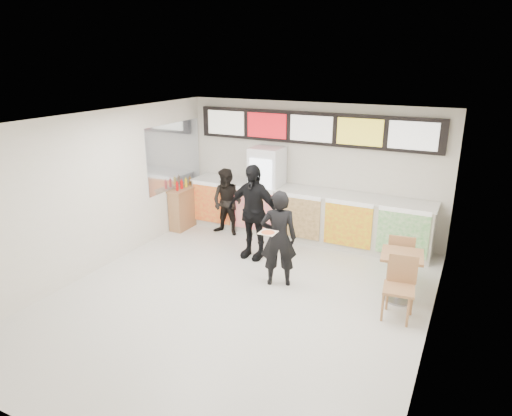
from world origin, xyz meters
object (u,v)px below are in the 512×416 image
Objects in this scene: customer_left at (227,202)px; cafe_table at (401,268)px; customer_main at (279,238)px; customer_mid at (253,212)px; condiment_ledge at (184,207)px; service_counter at (304,214)px; drinks_fridge at (267,191)px.

cafe_table is at bearing -16.96° from customer_left.
customer_left is (-2.03, 1.73, -0.11)m from customer_main.
customer_mid is 3.07m from cafe_table.
customer_main is 1.51× the size of condiment_ledge.
cafe_table is at bearing -37.91° from service_counter.
cafe_table is at bearing -13.74° from condiment_ledge.
customer_main is at bearing -80.74° from service_counter.
service_counter is 2.89m from condiment_ledge.
condiment_ledge is at bearing -51.96° from customer_main.
service_counter is 3.19× the size of cafe_table.
customer_left reaches higher than cafe_table.
customer_left is 4.31m from cafe_table.
condiment_ledge reaches higher than cafe_table.
drinks_fridge is 1.71× the size of condiment_ledge.
drinks_fridge reaches higher than cafe_table.
service_counter is 3.08m from cafe_table.
customer_mid reaches higher than condiment_ledge.
service_counter is 4.76× the size of condiment_ledge.
customer_main is at bearing -27.50° from condiment_ledge.
cafe_table is (3.36, -1.91, -0.42)m from drinks_fridge.
service_counter is at bearing 19.33° from customer_left.
customer_main is 3.62m from condiment_ledge.
service_counter is at bearing 134.74° from cafe_table.
drinks_fridge is at bearing 18.33° from condiment_ledge.
customer_left reaches higher than condiment_ledge.
condiment_ledge is (-1.88, -0.62, -0.50)m from drinks_fridge.
drinks_fridge is (-0.93, 0.02, 0.43)m from service_counter.
customer_mid reaches higher than customer_main.
drinks_fridge reaches higher than customer_left.
customer_left is at bearing 3.26° from condiment_ledge.
cafe_table is 5.40m from condiment_ledge.
customer_mid is at bearing 163.51° from cafe_table.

